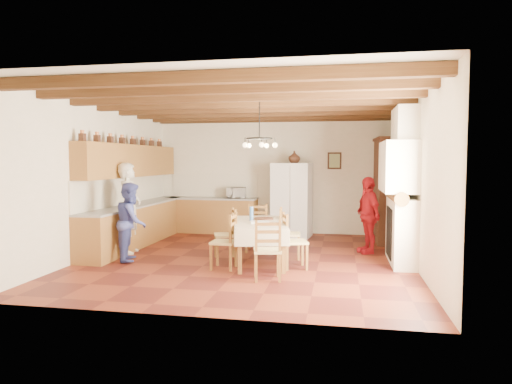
# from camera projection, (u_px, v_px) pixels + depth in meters

# --- Properties ---
(floor) EXTENTS (6.00, 6.50, 0.02)m
(floor) POSITION_uv_depth(u_px,v_px,m) (248.00, 259.00, 8.62)
(floor) COLOR #491813
(floor) RESTS_ON ground
(ceiling) EXTENTS (6.00, 6.50, 0.02)m
(ceiling) POSITION_uv_depth(u_px,v_px,m) (248.00, 98.00, 8.41)
(ceiling) COLOR silver
(ceiling) RESTS_ON ground
(wall_back) EXTENTS (6.00, 0.02, 3.00)m
(wall_back) POSITION_uv_depth(u_px,v_px,m) (273.00, 174.00, 11.72)
(wall_back) COLOR beige
(wall_back) RESTS_ON ground
(wall_front) EXTENTS (6.00, 0.02, 3.00)m
(wall_front) POSITION_uv_depth(u_px,v_px,m) (192.00, 191.00, 5.32)
(wall_front) COLOR beige
(wall_front) RESTS_ON ground
(wall_left) EXTENTS (0.02, 6.50, 3.00)m
(wall_left) POSITION_uv_depth(u_px,v_px,m) (100.00, 179.00, 9.07)
(wall_left) COLOR beige
(wall_left) RESTS_ON ground
(wall_right) EXTENTS (0.02, 6.50, 3.00)m
(wall_right) POSITION_uv_depth(u_px,v_px,m) (416.00, 181.00, 7.97)
(wall_right) COLOR beige
(wall_right) RESTS_ON ground
(ceiling_beams) EXTENTS (6.00, 6.30, 0.16)m
(ceiling_beams) POSITION_uv_depth(u_px,v_px,m) (248.00, 104.00, 8.42)
(ceiling_beams) COLOR #381C0B
(ceiling_beams) RESTS_ON ground
(lower_cabinets_left) EXTENTS (0.60, 4.30, 0.86)m
(lower_cabinets_left) POSITION_uv_depth(u_px,v_px,m) (138.00, 225.00, 10.12)
(lower_cabinets_left) COLOR brown
(lower_cabinets_left) RESTS_ON ground
(lower_cabinets_back) EXTENTS (2.30, 0.60, 0.86)m
(lower_cabinets_back) POSITION_uv_depth(u_px,v_px,m) (212.00, 216.00, 11.77)
(lower_cabinets_back) COLOR brown
(lower_cabinets_back) RESTS_ON ground
(countertop_left) EXTENTS (0.62, 4.30, 0.04)m
(countertop_left) POSITION_uv_depth(u_px,v_px,m) (138.00, 205.00, 10.08)
(countertop_left) COLOR slate
(countertop_left) RESTS_ON lower_cabinets_left
(countertop_back) EXTENTS (2.34, 0.62, 0.04)m
(countertop_back) POSITION_uv_depth(u_px,v_px,m) (212.00, 198.00, 11.74)
(countertop_back) COLOR slate
(countertop_back) RESTS_ON lower_cabinets_back
(backsplash_left) EXTENTS (0.03, 4.30, 0.60)m
(backsplash_left) POSITION_uv_depth(u_px,v_px,m) (126.00, 190.00, 10.11)
(backsplash_left) COLOR silver
(backsplash_left) RESTS_ON ground
(backsplash_back) EXTENTS (2.30, 0.03, 0.60)m
(backsplash_back) POSITION_uv_depth(u_px,v_px,m) (215.00, 185.00, 11.99)
(backsplash_back) COLOR silver
(backsplash_back) RESTS_ON ground
(upper_cabinets) EXTENTS (0.35, 4.20, 0.70)m
(upper_cabinets) POSITION_uv_depth(u_px,v_px,m) (132.00, 161.00, 10.04)
(upper_cabinets) COLOR brown
(upper_cabinets) RESTS_ON ground
(fireplace) EXTENTS (0.56, 1.60, 2.80)m
(fireplace) POSITION_uv_depth(u_px,v_px,m) (398.00, 186.00, 8.22)
(fireplace) COLOR beige
(fireplace) RESTS_ON ground
(wall_picture) EXTENTS (0.34, 0.03, 0.42)m
(wall_picture) POSITION_uv_depth(u_px,v_px,m) (334.00, 161.00, 11.38)
(wall_picture) COLOR black
(wall_picture) RESTS_ON ground
(refrigerator) EXTENTS (0.98, 0.84, 1.80)m
(refrigerator) POSITION_uv_depth(u_px,v_px,m) (292.00, 200.00, 11.06)
(refrigerator) COLOR white
(refrigerator) RESTS_ON floor
(hutch) EXTENTS (0.60, 1.33, 2.37)m
(hutch) POSITION_uv_depth(u_px,v_px,m) (387.00, 190.00, 10.32)
(hutch) COLOR #361A12
(hutch) RESTS_ON floor
(dining_table) EXTENTS (1.25, 1.89, 0.76)m
(dining_table) POSITION_uv_depth(u_px,v_px,m) (259.00, 226.00, 8.22)
(dining_table) COLOR beige
(dining_table) RESTS_ON floor
(chandelier) EXTENTS (0.47, 0.47, 0.03)m
(chandelier) POSITION_uv_depth(u_px,v_px,m) (259.00, 139.00, 8.11)
(chandelier) COLOR black
(chandelier) RESTS_ON ground
(chair_left_near) EXTENTS (0.41, 0.43, 0.96)m
(chair_left_near) POSITION_uv_depth(u_px,v_px,m) (224.00, 241.00, 7.82)
(chair_left_near) COLOR brown
(chair_left_near) RESTS_ON floor
(chair_left_far) EXTENTS (0.52, 0.53, 0.96)m
(chair_left_far) POSITION_uv_depth(u_px,v_px,m) (225.00, 234.00, 8.57)
(chair_left_far) COLOR brown
(chair_left_far) RESTS_ON floor
(chair_right_near) EXTENTS (0.50, 0.52, 0.96)m
(chair_right_near) POSITION_uv_depth(u_px,v_px,m) (295.00, 241.00, 7.86)
(chair_right_near) COLOR brown
(chair_right_near) RESTS_ON floor
(chair_right_far) EXTENTS (0.44, 0.46, 0.96)m
(chair_right_far) POSITION_uv_depth(u_px,v_px,m) (290.00, 233.00, 8.66)
(chair_right_far) COLOR brown
(chair_right_far) RESTS_ON floor
(chair_end_near) EXTENTS (0.49, 0.48, 0.96)m
(chair_end_near) POSITION_uv_depth(u_px,v_px,m) (267.00, 249.00, 7.08)
(chair_end_near) COLOR brown
(chair_end_near) RESTS_ON floor
(chair_end_far) EXTENTS (0.43, 0.41, 0.96)m
(chair_end_far) POSITION_uv_depth(u_px,v_px,m) (256.00, 228.00, 9.28)
(chair_end_far) COLOR brown
(chair_end_far) RESTS_ON floor
(person_man) EXTENTS (0.57, 0.74, 1.81)m
(person_man) POSITION_uv_depth(u_px,v_px,m) (130.00, 208.00, 9.12)
(person_man) COLOR beige
(person_man) RESTS_ON floor
(person_woman_blue) EXTENTS (0.74, 0.84, 1.45)m
(person_woman_blue) POSITION_uv_depth(u_px,v_px,m) (131.00, 222.00, 8.46)
(person_woman_blue) COLOR #424CA1
(person_woman_blue) RESTS_ON floor
(person_woman_red) EXTENTS (0.67, 0.98, 1.54)m
(person_woman_red) POSITION_uv_depth(u_px,v_px,m) (368.00, 215.00, 9.14)
(person_woman_red) COLOR #A2121A
(person_woman_red) RESTS_ON floor
(microwave) EXTENTS (0.57, 0.45, 0.28)m
(microwave) POSITION_uv_depth(u_px,v_px,m) (236.00, 193.00, 11.61)
(microwave) COLOR silver
(microwave) RESTS_ON countertop_back
(fridge_vase) EXTENTS (0.35, 0.35, 0.29)m
(fridge_vase) POSITION_uv_depth(u_px,v_px,m) (294.00, 157.00, 10.97)
(fridge_vase) COLOR #361A12
(fridge_vase) RESTS_ON refrigerator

